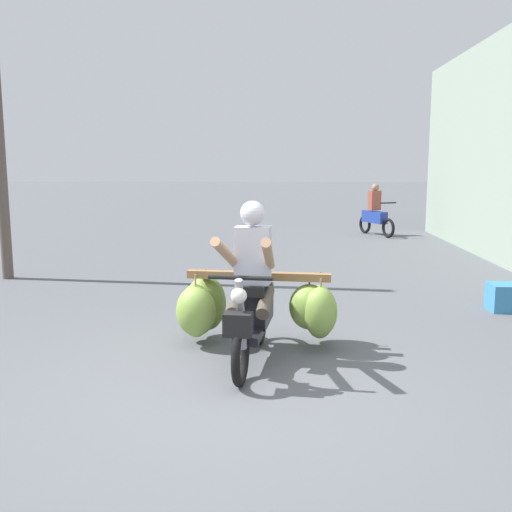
% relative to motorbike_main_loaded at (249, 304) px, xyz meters
% --- Properties ---
extents(ground_plane, '(120.00, 120.00, 0.00)m').
position_rel_motorbike_main_loaded_xyz_m(ground_plane, '(-0.02, -1.18, -0.50)').
color(ground_plane, '#56595E').
extents(motorbike_main_loaded, '(1.80, 1.94, 1.58)m').
position_rel_motorbike_main_loaded_xyz_m(motorbike_main_loaded, '(0.00, 0.00, 0.00)').
color(motorbike_main_loaded, black).
rests_on(motorbike_main_loaded, ground).
extents(motorbike_distant_ahead_left, '(0.83, 1.50, 1.40)m').
position_rel_motorbike_main_loaded_xyz_m(motorbike_distant_ahead_left, '(2.86, 10.07, 0.07)').
color(motorbike_distant_ahead_left, black).
rests_on(motorbike_distant_ahead_left, ground).
extents(produce_crate, '(0.56, 0.40, 0.36)m').
position_rel_motorbike_main_loaded_xyz_m(produce_crate, '(3.37, 1.80, -0.32)').
color(produce_crate, teal).
rests_on(produce_crate, ground).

